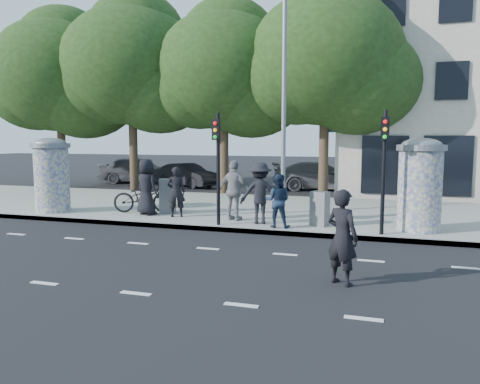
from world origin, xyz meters
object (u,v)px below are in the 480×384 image
(ad_column_left, at_px, (52,173))
(street_lamp, at_px, (284,80))
(traffic_pole_far, at_px, (384,159))
(ped_d, at_px, (260,193))
(man_road, at_px, (342,237))
(traffic_pole_near, at_px, (218,157))
(bicycle, at_px, (143,197))
(car_right, at_px, (320,176))
(car_mid, at_px, (187,175))
(ped_e, at_px, (234,190))
(cabinet_right, at_px, (320,209))
(ped_b, at_px, (176,192))
(ped_a, at_px, (147,187))
(ad_column_right, at_px, (420,183))
(ped_c, at_px, (278,201))
(cabinet_left, at_px, (168,196))
(car_left, at_px, (139,170))

(ad_column_left, distance_m, street_lamp, 8.90)
(ad_column_left, xyz_separation_m, traffic_pole_far, (11.40, -0.71, 0.69))
(street_lamp, xyz_separation_m, ped_d, (-0.24, -2.20, -3.69))
(traffic_pole_far, height_order, man_road, traffic_pole_far)
(traffic_pole_near, relative_size, bicycle, 1.61)
(street_lamp, relative_size, car_right, 1.56)
(man_road, xyz_separation_m, car_right, (-2.61, 16.39, -0.18))
(car_mid, bearing_deg, traffic_pole_far, -113.05)
(street_lamp, height_order, man_road, street_lamp)
(ped_e, height_order, car_mid, ped_e)
(traffic_pole_far, height_order, cabinet_right, traffic_pole_far)
(ped_b, height_order, cabinet_right, ped_b)
(ped_e, distance_m, car_mid, 12.16)
(man_road, bearing_deg, ped_a, -5.93)
(bicycle, distance_m, car_right, 11.63)
(ad_column_left, xyz_separation_m, car_right, (8.09, 11.36, -0.79))
(ad_column_left, distance_m, car_right, 13.97)
(ad_column_left, xyz_separation_m, ped_e, (6.82, 0.25, -0.42))
(ad_column_right, relative_size, ped_c, 1.66)
(traffic_pole_near, distance_m, ped_e, 1.48)
(ad_column_right, xyz_separation_m, ped_e, (-5.58, 0.05, -0.42))
(street_lamp, relative_size, ped_a, 4.12)
(bicycle, distance_m, car_mid, 10.23)
(car_mid, xyz_separation_m, car_right, (7.51, 0.69, 0.08))
(ped_a, relative_size, ped_e, 1.00)
(street_lamp, bearing_deg, ped_a, -158.06)
(ad_column_left, relative_size, ad_column_right, 1.00)
(ped_c, bearing_deg, cabinet_right, -154.69)
(cabinet_left, bearing_deg, cabinet_right, -30.96)
(ad_column_left, height_order, ped_d, ad_column_left)
(car_mid, bearing_deg, ad_column_right, -108.15)
(car_mid, bearing_deg, ped_c, -121.58)
(traffic_pole_near, bearing_deg, man_road, -46.45)
(ped_d, relative_size, bicycle, 0.90)
(man_road, bearing_deg, cabinet_left, -10.89)
(ped_c, distance_m, cabinet_right, 1.34)
(ad_column_left, xyz_separation_m, man_road, (10.70, -5.02, -0.61))
(ad_column_right, xyz_separation_m, bicycle, (-9.17, 0.59, -0.83))
(ped_a, height_order, cabinet_right, ped_a)
(man_road, bearing_deg, car_right, -49.68)
(street_lamp, relative_size, cabinet_right, 7.63)
(bicycle, height_order, car_left, car_left)
(cabinet_right, bearing_deg, ped_d, -154.14)
(ped_a, bearing_deg, ped_b, -160.08)
(man_road, height_order, car_right, man_road)
(ad_column_right, relative_size, cabinet_left, 2.20)
(man_road, distance_m, car_mid, 18.68)
(traffic_pole_near, distance_m, man_road, 6.10)
(ad_column_right, height_order, ped_b, ad_column_right)
(traffic_pole_near, bearing_deg, car_right, 82.96)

